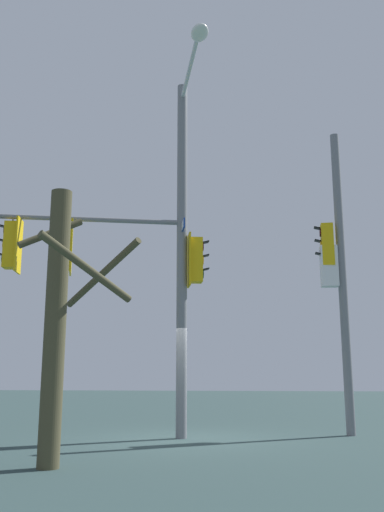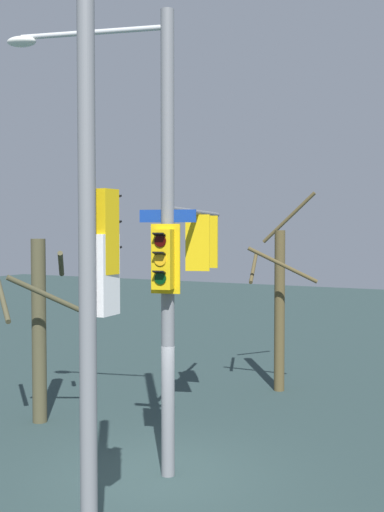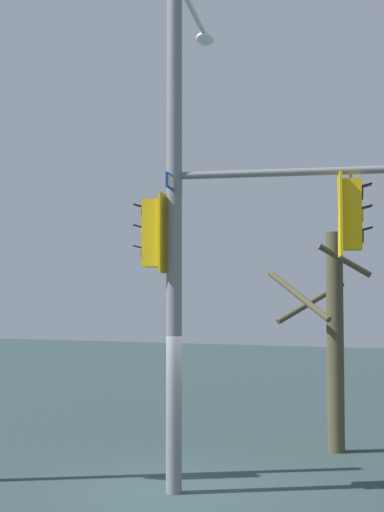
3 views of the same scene
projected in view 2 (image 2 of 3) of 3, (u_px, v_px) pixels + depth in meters
name	position (u px, v px, depth m)	size (l,w,h in m)	color
ground_plane	(161.00, 475.00, 11.99)	(80.00, 80.00, 0.00)	#283B3B
main_signal_pole_assembly	(173.00, 232.00, 12.82)	(3.73, 6.14, 8.80)	slate
secondary_pole_assembly	(93.00, 280.00, 7.95)	(0.37, 0.76, 7.70)	slate
bare_tree_behind_pole	(279.00, 302.00, 18.20)	(2.28, 2.16, 5.83)	brown
bare_tree_across_street	(39.00, 326.00, 15.17)	(2.61, 2.17, 4.48)	#47442D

